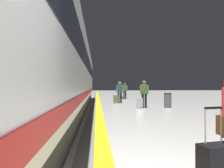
# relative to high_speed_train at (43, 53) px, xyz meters

# --- Properties ---
(safety_line_strip) EXTENTS (0.36, 80.00, 0.01)m
(safety_line_strip) POSITION_rel_high_speed_train_xyz_m (2.02, 3.40, -2.50)
(safety_line_strip) COLOR yellow
(safety_line_strip) RESTS_ON ground
(tactile_edge_band) EXTENTS (0.53, 80.00, 0.01)m
(tactile_edge_band) POSITION_rel_high_speed_train_xyz_m (1.74, 3.40, -2.50)
(tactile_edge_band) COLOR slate
(tactile_edge_band) RESTS_ON ground
(high_speed_train) EXTENTS (2.94, 32.63, 4.97)m
(high_speed_train) POSITION_rel_high_speed_train_xyz_m (0.00, 0.00, 0.00)
(high_speed_train) COLOR #38383D
(high_speed_train) RESTS_ON ground
(passenger_near) EXTENTS (0.51, 0.41, 1.72)m
(passenger_near) POSITION_rel_high_speed_train_xyz_m (4.78, 5.43, -1.48)
(passenger_near) COLOR black
(passenger_near) RESTS_ON ground
(suitcase_near) EXTENTS (0.42, 0.31, 0.63)m
(suitcase_near) POSITION_rel_high_speed_train_xyz_m (4.47, 5.24, -2.16)
(suitcase_near) COLOR #9E9EA3
(suitcase_near) RESTS_ON ground
(passenger_mid) EXTENTS (0.53, 0.36, 1.72)m
(passenger_mid) POSITION_rel_high_speed_train_xyz_m (3.70, 9.31, -1.48)
(passenger_mid) COLOR black
(passenger_mid) RESTS_ON ground
(suitcase_mid) EXTENTS (0.40, 0.27, 0.61)m
(suitcase_mid) POSITION_rel_high_speed_train_xyz_m (3.38, 9.04, -2.17)
(suitcase_mid) COLOR #596038
(suitcase_mid) RESTS_ON ground
(passenger_far) EXTENTS (0.51, 0.33, 1.64)m
(passenger_far) POSITION_rel_high_speed_train_xyz_m (4.74, 14.26, -1.53)
(passenger_far) COLOR black
(passenger_far) RESTS_ON ground
(duffel_bag_far) EXTENTS (0.44, 0.26, 0.36)m
(duffel_bag_far) POSITION_rel_high_speed_train_xyz_m (4.42, 14.13, -2.35)
(duffel_bag_far) COLOR brown
(duffel_bag_far) RESTS_ON ground
(waste_bin) EXTENTS (0.46, 0.46, 0.91)m
(waste_bin) POSITION_rel_high_speed_train_xyz_m (6.24, 5.41, -2.05)
(waste_bin) COLOR #4C4C51
(waste_bin) RESTS_ON ground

